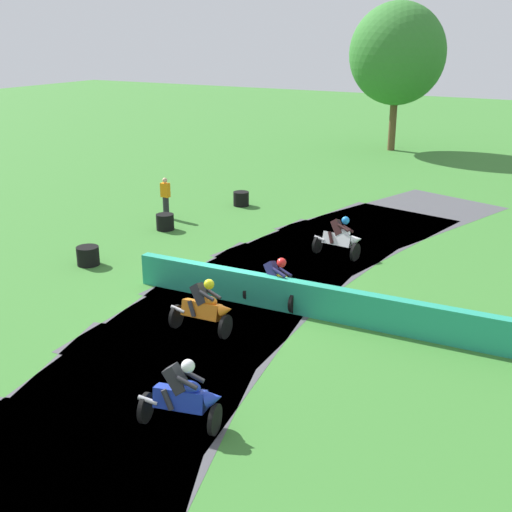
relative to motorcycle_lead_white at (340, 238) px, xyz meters
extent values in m
plane|color=#38752D|center=(-1.16, -4.90, -0.63)|extent=(120.00, 120.00, 0.00)
cube|color=#47474C|center=(0.26, 5.41, -0.62)|extent=(7.26, 10.29, 0.01)
cube|color=#47474C|center=(-0.61, 2.04, -0.62)|extent=(6.34, 10.03, 0.01)
cube|color=#47474C|center=(-1.07, -1.41, -0.62)|extent=(5.33, 9.64, 0.01)
cube|color=#47474C|center=(-1.13, -4.90, -0.62)|extent=(5.02, 9.50, 0.01)
cube|color=#47474C|center=(-0.78, -8.36, -0.62)|extent=(6.06, 9.93, 0.01)
cube|color=#47474C|center=(-0.03, -11.76, -0.62)|extent=(7.01, 10.23, 0.01)
cube|color=#239375|center=(4.72, -4.65, -0.18)|extent=(17.69, 1.04, 0.90)
cylinder|color=black|center=(0.61, -0.18, -0.35)|extent=(0.16, 0.77, 0.77)
cylinder|color=black|center=(-0.78, -0.05, -0.35)|extent=(0.16, 0.77, 0.77)
cube|color=silver|center=(-0.08, -0.01, -0.06)|extent=(1.03, 0.49, 0.47)
ellipsoid|color=silver|center=(0.11, 0.06, 0.18)|extent=(0.47, 0.38, 0.32)
cone|color=silver|center=(0.60, -0.04, 0.05)|extent=(0.41, 0.42, 0.49)
cylinder|color=#B2B2B7|center=(-0.69, -0.10, -0.10)|extent=(0.42, 0.17, 0.18)
cube|color=#331919|center=(-0.14, 0.12, 0.30)|extent=(0.51, 0.48, 0.63)
sphere|color=#1E7FE0|center=(0.08, 0.19, 0.56)|extent=(0.26, 0.26, 0.26)
cylinder|color=#331919|center=(0.15, 0.27, 0.26)|extent=(0.43, 0.19, 0.25)
cylinder|color=#331919|center=(0.12, -0.07, 0.38)|extent=(0.43, 0.19, 0.25)
cylinder|color=#331919|center=(-0.24, 0.18, -0.10)|extent=(0.27, 0.25, 0.42)
cylinder|color=#331919|center=(-0.27, -0.16, 0.02)|extent=(0.27, 0.25, 0.42)
cylinder|color=black|center=(0.69, -4.82, -0.34)|extent=(0.12, 0.74, 0.74)
cylinder|color=black|center=(-0.71, -4.76, -0.34)|extent=(0.12, 0.74, 0.74)
cube|color=yellow|center=(0.00, -4.71, -0.05)|extent=(1.02, 0.42, 0.46)
ellipsoid|color=yellow|center=(0.18, -4.64, 0.20)|extent=(0.45, 0.35, 0.31)
cone|color=yellow|center=(0.68, -4.70, 0.06)|extent=(0.40, 0.41, 0.48)
cylinder|color=#B2B2B7|center=(-0.61, -4.82, -0.10)|extent=(0.41, 0.15, 0.18)
cube|color=#1E1E4C|center=(-0.08, -4.60, 0.32)|extent=(0.50, 0.45, 0.62)
sphere|color=red|center=(0.14, -4.53, 0.59)|extent=(0.26, 0.26, 0.26)
cylinder|color=#1E1E4C|center=(0.21, -4.43, 0.29)|extent=(0.43, 0.16, 0.24)
cylinder|color=#1E1E4C|center=(0.19, -4.78, 0.39)|extent=(0.43, 0.16, 0.24)
cylinder|color=#1E1E4C|center=(-0.18, -4.52, -0.08)|extent=(0.27, 0.22, 0.42)
cylinder|color=#1E1E4C|center=(-0.19, -4.87, 0.02)|extent=(0.27, 0.22, 0.42)
cylinder|color=black|center=(-0.10, -7.02, -0.34)|extent=(0.13, 0.73, 0.73)
cylinder|color=black|center=(-1.50, -7.10, -0.34)|extent=(0.13, 0.73, 0.73)
cube|color=orange|center=(-0.81, -6.99, -0.05)|extent=(1.02, 0.43, 0.46)
ellipsoid|color=orange|center=(-0.63, -6.91, 0.21)|extent=(0.46, 0.36, 0.30)
cone|color=orange|center=(-0.13, -6.92, 0.07)|extent=(0.41, 0.42, 0.47)
cylinder|color=#B2B2B7|center=(-1.40, -7.16, -0.10)|extent=(0.41, 0.12, 0.18)
cube|color=#28282D|center=(-0.89, -6.90, 0.32)|extent=(0.52, 0.42, 0.62)
sphere|color=yellow|center=(-0.68, -6.82, 0.60)|extent=(0.26, 0.26, 0.26)
cylinder|color=#28282D|center=(-0.62, -6.70, 0.31)|extent=(0.43, 0.12, 0.24)
cylinder|color=#28282D|center=(-0.60, -7.05, 0.39)|extent=(0.43, 0.12, 0.24)
cylinder|color=#28282D|center=(-1.00, -6.82, -0.07)|extent=(0.28, 0.20, 0.42)
cylinder|color=#28282D|center=(-0.98, -7.17, 0.02)|extent=(0.28, 0.20, 0.42)
cylinder|color=black|center=(1.83, -10.51, -0.33)|extent=(0.24, 0.69, 0.69)
cylinder|color=black|center=(0.47, -10.82, -0.33)|extent=(0.24, 0.69, 0.69)
cube|color=#1E38B2|center=(1.14, -10.62, -0.04)|extent=(1.05, 0.55, 0.44)
ellipsoid|color=#1E38B2|center=(1.30, -10.54, 0.22)|extent=(0.50, 0.40, 0.28)
cone|color=#1E38B2|center=(1.80, -10.45, 0.08)|extent=(0.46, 0.41, 0.45)
cylinder|color=#B2B2B7|center=(0.58, -10.88, -0.10)|extent=(0.42, 0.18, 0.17)
cube|color=#28282D|center=(1.05, -10.58, 0.34)|extent=(0.56, 0.36, 0.60)
sphere|color=white|center=(1.25, -10.49, 0.62)|extent=(0.26, 0.26, 0.26)
cylinder|color=#28282D|center=(1.28, -10.34, 0.34)|extent=(0.44, 0.17, 0.24)
cylinder|color=#28282D|center=(1.36, -10.69, 0.40)|extent=(0.44, 0.17, 0.24)
cylinder|color=#28282D|center=(0.92, -10.48, -0.04)|extent=(0.30, 0.15, 0.42)
cylinder|color=#28282D|center=(1.00, -10.83, 0.01)|extent=(0.30, 0.15, 0.42)
cylinder|color=black|center=(-6.16, 4.03, -0.53)|extent=(0.66, 0.66, 0.20)
cylinder|color=black|center=(-6.16, 4.03, -0.33)|extent=(0.66, 0.66, 0.20)
cylinder|color=black|center=(-6.16, 4.03, -0.13)|extent=(0.66, 0.66, 0.20)
cylinder|color=black|center=(-6.86, -0.39, -0.53)|extent=(0.66, 0.66, 0.20)
cylinder|color=black|center=(-6.86, -0.39, -0.33)|extent=(0.66, 0.66, 0.20)
cylinder|color=black|center=(-6.86, -0.39, -0.13)|extent=(0.66, 0.66, 0.20)
cylinder|color=black|center=(-6.68, -4.70, -0.53)|extent=(0.71, 0.71, 0.20)
cylinder|color=black|center=(-6.68, -4.70, -0.33)|extent=(0.71, 0.71, 0.20)
cylinder|color=black|center=(-6.68, -4.70, -0.13)|extent=(0.71, 0.71, 0.20)
cylinder|color=#232328|center=(-7.78, 0.92, -0.20)|extent=(0.24, 0.24, 0.86)
cube|color=orange|center=(-7.78, 0.92, 0.51)|extent=(0.34, 0.22, 0.56)
sphere|color=tan|center=(-7.78, 0.92, 0.90)|extent=(0.20, 0.20, 0.20)
cylinder|color=brown|center=(-4.87, 20.15, 1.02)|extent=(0.44, 0.44, 3.30)
ellipsoid|color=#33752D|center=(-4.87, 20.15, 5.08)|extent=(5.67, 5.67, 5.96)
camera|label=1|loc=(7.61, -19.26, 6.53)|focal=45.98mm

